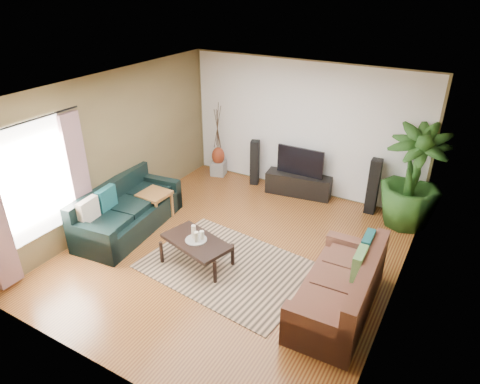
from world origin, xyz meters
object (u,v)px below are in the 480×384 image
Objects in this scene: sofa_left at (128,208)px; side_table at (155,206)px; speaker_right at (373,186)px; vase at (218,156)px; television at (300,162)px; pedestal at (219,168)px; tv_stand at (299,184)px; sofa_right at (339,284)px; coffee_table at (197,252)px; potted_plant at (413,177)px; speaker_left at (255,163)px.

sofa_left is 0.56m from side_table.
vase is (-3.47, 0.00, -0.09)m from speaker_right.
television is 3.12× the size of pedestal.
speaker_right is 2.01× the size of side_table.
speaker_right is (1.50, 0.00, 0.32)m from tv_stand.
television is (2.10, 2.78, 0.31)m from sofa_left.
sofa_right is 1.78× the size of speaker_right.
television is (0.45, 3.04, 0.52)m from coffee_table.
potted_plant is (2.61, 2.91, 0.72)m from coffee_table.
potted_plant reaches higher than sofa_right.
tv_stand is 1.23× the size of speaker_right.
side_table is at bearing -149.54° from speaker_right.
television is 1.81× the size of side_table.
speaker_left is at bearing 68.49° from side_table.
tv_stand is 2.28m from potted_plant.
coffee_table is 3.98m from potted_plant.
sofa_left is 2.97m from speaker_left.
pedestal is at bearing 162.88° from speaker_left.
vase reaches higher than coffee_table.
sofa_right is at bearing -58.40° from television.
sofa_right is 4.78m from pedestal.
tv_stand is 2.97m from side_table.
speaker_left is at bearing -137.88° from sofa_right.
speaker_right is (-0.30, 2.93, 0.12)m from sofa_right.
speaker_left is at bearing 116.33° from coffee_table.
tv_stand is 1.36× the size of television.
speaker_right is at bearing 169.11° from potted_plant.
television is 1.51m from speaker_right.
speaker_right is at bearing -8.29° from tv_stand.
potted_plant is at bearing -64.65° from sofa_left.
potted_plant is at bearing -19.40° from speaker_left.
tv_stand is at bearing 0.00° from pedestal.
sofa_left is 3.90m from sofa_right.
speaker_left reaches higher than side_table.
pedestal is at bearing 180.00° from television.
side_table is (0.17, 0.51, -0.15)m from sofa_left.
tv_stand is 0.51m from television.
television reaches higher than sofa_right.
speaker_left is 1.82× the size of side_table.
sofa_right is at bearing -98.69° from sofa_left.
potted_plant reaches higher than sofa_left.
tv_stand is at bearing -150.41° from sofa_right.
sofa_left is at bearing -173.72° from coffee_table.
tv_stand is 1.36× the size of speaker_left.
speaker_left is 2.54m from speaker_right.
tv_stand is at bearing 0.00° from vase.
side_table is at bearing 167.67° from coffee_table.
sofa_left is 1.68m from coffee_table.
sofa_right is 1.79× the size of coffee_table.
speaker_left is at bearing 0.00° from pedestal.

